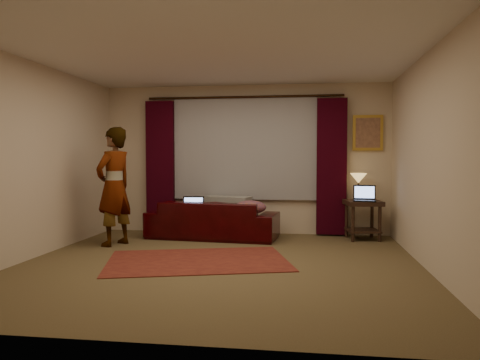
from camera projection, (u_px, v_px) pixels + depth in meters
The scene contains 20 objects.
floor at pixel (219, 265), 5.82m from camera, with size 5.00×5.00×0.01m, color brown.
ceiling at pixel (218, 54), 5.70m from camera, with size 5.00×5.00×0.02m, color silver.
wall_back at pixel (245, 159), 8.23m from camera, with size 5.00×0.02×2.60m, color beige.
wall_front at pixel (152, 162), 3.29m from camera, with size 5.00×0.02×2.60m, color beige.
wall_left at pixel (30, 160), 6.11m from camera, with size 0.02×5.00×2.60m, color beige.
wall_right at pixel (431, 160), 5.41m from camera, with size 0.02×5.00×2.60m, color beige.
sheer_curtain at pixel (244, 148), 8.16m from camera, with size 2.50×0.05×1.80m, color #9C9BA2.
drape_left at pixel (161, 166), 8.34m from camera, with size 0.50×0.14×2.30m, color black.
drape_right at pixel (332, 167), 7.92m from camera, with size 0.50×0.14×2.30m, color black.
curtain_rod at pixel (244, 97), 8.07m from camera, with size 0.04×0.04×3.40m, color black.
picture_frame at pixel (368, 133), 7.89m from camera, with size 0.50×0.04×0.60m, color gold.
sofa at pixel (213, 212), 7.73m from camera, with size 2.13×0.92×0.86m, color black.
throw_blanket at pixel (227, 185), 7.92m from camera, with size 0.80×0.32×0.09m, color gray.
clothing_pile at pixel (250, 208), 7.41m from camera, with size 0.51×0.39×0.21m, color brown.
laptop_sofa at pixel (192, 205), 7.64m from camera, with size 0.35×0.38×0.25m, color black, non-canonical shape.
area_rug at pixel (198, 260), 6.03m from camera, with size 2.28×1.52×0.01m, color maroon.
end_table at pixel (363, 220), 7.59m from camera, with size 0.55×0.55×0.64m, color black.
tiffany_lamp at pixel (358, 186), 7.71m from camera, with size 0.27×0.27×0.44m, color olive, non-canonical shape.
laptop_table at pixel (365, 193), 7.44m from camera, with size 0.35×0.38×0.26m, color black, non-canonical shape.
person at pixel (114, 186), 7.07m from camera, with size 0.53×0.53×1.79m, color gray.
Camera 1 is at (1.07, -5.67, 1.33)m, focal length 35.00 mm.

